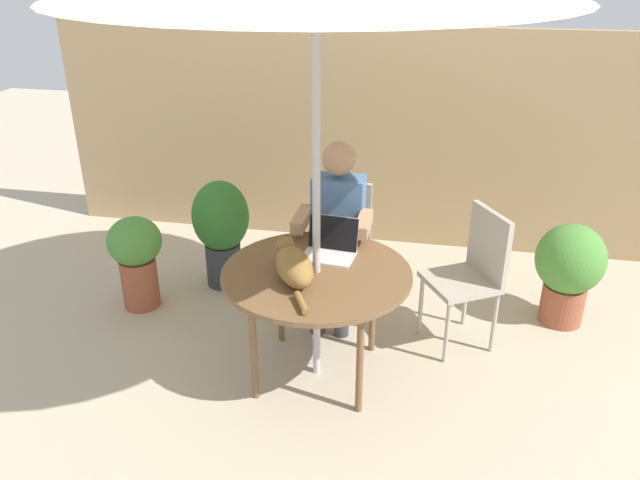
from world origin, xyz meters
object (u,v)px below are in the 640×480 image
(patio_table, at_px, (317,279))
(person_seated, at_px, (336,224))
(potted_plant_by_chair, at_px, (221,226))
(laptop, at_px, (331,244))
(potted_plant_corner, at_px, (569,268))
(potted_plant_near_fence, at_px, (136,255))
(cat, at_px, (293,265))
(chair_occupied, at_px, (340,237))
(chair_empty, at_px, (473,268))

(patio_table, relative_size, person_seated, 0.87)
(patio_table, height_order, potted_plant_by_chair, potted_plant_by_chair)
(laptop, xyz_separation_m, potted_plant_corner, (1.50, 0.66, -0.35))
(potted_plant_near_fence, relative_size, potted_plant_corner, 0.95)
(patio_table, relative_size, cat, 1.78)
(patio_table, height_order, potted_plant_near_fence, patio_table)
(chair_occupied, bearing_deg, potted_plant_by_chair, 171.23)
(potted_plant_corner, bearing_deg, cat, -148.68)
(patio_table, relative_size, potted_plant_near_fence, 1.59)
(chair_occupied, relative_size, potted_plant_near_fence, 1.33)
(patio_table, height_order, cat, cat)
(laptop, height_order, cat, laptop)
(cat, distance_m, potted_plant_by_chair, 1.37)
(chair_empty, distance_m, potted_plant_by_chair, 1.86)
(potted_plant_near_fence, xyz_separation_m, potted_plant_corner, (2.94, 0.37, 0.01))
(potted_plant_by_chair, height_order, potted_plant_corner, potted_plant_by_chair)
(person_seated, relative_size, cat, 2.05)
(chair_occupied, xyz_separation_m, person_seated, (0.00, -0.16, 0.17))
(laptop, bearing_deg, person_seated, 95.34)
(person_seated, distance_m, potted_plant_near_fence, 1.44)
(chair_empty, relative_size, potted_plant_by_chair, 1.10)
(person_seated, bearing_deg, cat, -98.13)
(chair_occupied, height_order, potted_plant_corner, chair_occupied)
(laptop, distance_m, potted_plant_near_fence, 1.51)
(chair_empty, bearing_deg, potted_plant_near_fence, -179.92)
(chair_occupied, distance_m, potted_plant_near_fence, 1.44)
(chair_occupied, relative_size, person_seated, 0.73)
(chair_occupied, bearing_deg, chair_empty, -17.45)
(laptop, xyz_separation_m, potted_plant_near_fence, (-1.44, 0.30, -0.36))
(chair_empty, bearing_deg, potted_plant_corner, 29.37)
(laptop, height_order, potted_plant_near_fence, laptop)
(laptop, height_order, potted_plant_corner, laptop)
(person_seated, bearing_deg, potted_plant_corner, 8.85)
(person_seated, bearing_deg, chair_empty, -7.84)
(chair_empty, relative_size, person_seated, 0.73)
(patio_table, distance_m, person_seated, 0.66)
(patio_table, distance_m, chair_empty, 1.05)
(potted_plant_corner, bearing_deg, potted_plant_near_fence, -172.90)
(potted_plant_by_chair, bearing_deg, chair_empty, -13.14)
(chair_empty, relative_size, cat, 1.49)
(chair_occupied, height_order, potted_plant_near_fence, chair_occupied)
(patio_table, bearing_deg, laptop, 80.47)
(chair_empty, xyz_separation_m, potted_plant_corner, (0.65, 0.36, -0.12))
(cat, height_order, potted_plant_corner, cat)
(chair_empty, xyz_separation_m, person_seated, (-0.90, 0.12, 0.17))
(chair_occupied, xyz_separation_m, chair_empty, (0.90, -0.28, 0.00))
(chair_occupied, distance_m, potted_plant_by_chair, 0.93)
(person_seated, bearing_deg, potted_plant_near_fence, -174.83)
(chair_occupied, bearing_deg, potted_plant_near_fence, -168.49)
(person_seated, xyz_separation_m, cat, (-0.11, -0.77, 0.08))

